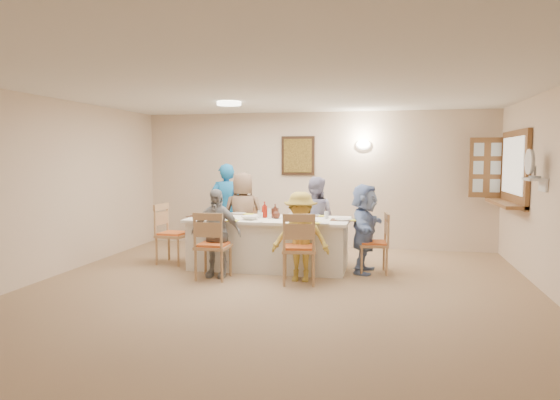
% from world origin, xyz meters
% --- Properties ---
extents(ground, '(7.00, 7.00, 0.00)m').
position_xyz_m(ground, '(0.00, 0.00, 0.00)').
color(ground, '#987452').
extents(room_walls, '(7.00, 7.00, 7.00)m').
position_xyz_m(room_walls, '(0.00, 0.00, 1.51)').
color(room_walls, beige).
rests_on(room_walls, ground).
extents(wall_picture, '(0.62, 0.05, 0.72)m').
position_xyz_m(wall_picture, '(-0.30, 3.46, 1.70)').
color(wall_picture, black).
rests_on(wall_picture, room_walls).
extents(wall_sconce, '(0.26, 0.09, 0.18)m').
position_xyz_m(wall_sconce, '(0.90, 3.44, 1.90)').
color(wall_sconce, white).
rests_on(wall_sconce, room_walls).
extents(ceiling_light, '(0.36, 0.36, 0.05)m').
position_xyz_m(ceiling_light, '(-1.00, 1.50, 2.47)').
color(ceiling_light, white).
rests_on(ceiling_light, room_walls).
extents(serving_hatch, '(0.06, 1.50, 1.15)m').
position_xyz_m(serving_hatch, '(3.21, 2.40, 1.50)').
color(serving_hatch, brown).
rests_on(serving_hatch, room_walls).
extents(hatch_sill, '(0.30, 1.50, 0.05)m').
position_xyz_m(hatch_sill, '(3.09, 2.40, 0.97)').
color(hatch_sill, brown).
rests_on(hatch_sill, room_walls).
extents(shutter_door, '(0.55, 0.04, 1.00)m').
position_xyz_m(shutter_door, '(2.95, 3.16, 1.50)').
color(shutter_door, brown).
rests_on(shutter_door, room_walls).
extents(fan_shelf, '(0.22, 0.36, 0.03)m').
position_xyz_m(fan_shelf, '(3.13, 1.05, 1.40)').
color(fan_shelf, white).
rests_on(fan_shelf, room_walls).
extents(desk_fan, '(0.30, 0.30, 0.28)m').
position_xyz_m(desk_fan, '(3.10, 1.05, 1.55)').
color(desk_fan, '#A5A5A8').
rests_on(desk_fan, fan_shelf).
extents(dining_table, '(2.41, 1.02, 0.76)m').
position_xyz_m(dining_table, '(-0.40, 1.54, 0.38)').
color(dining_table, white).
rests_on(dining_table, ground).
extents(chair_back_left, '(0.53, 0.53, 0.96)m').
position_xyz_m(chair_back_left, '(-1.00, 2.34, 0.48)').
color(chair_back_left, tan).
rests_on(chair_back_left, ground).
extents(chair_back_right, '(0.46, 0.46, 0.88)m').
position_xyz_m(chair_back_right, '(0.20, 2.34, 0.44)').
color(chair_back_right, tan).
rests_on(chair_back_right, ground).
extents(chair_front_left, '(0.45, 0.45, 0.94)m').
position_xyz_m(chair_front_left, '(-1.00, 0.74, 0.47)').
color(chair_front_left, tan).
rests_on(chair_front_left, ground).
extents(chair_front_right, '(0.53, 0.53, 0.96)m').
position_xyz_m(chair_front_right, '(0.20, 0.74, 0.48)').
color(chair_front_right, tan).
rests_on(chair_front_right, ground).
extents(chair_left_end, '(0.49, 0.49, 0.95)m').
position_xyz_m(chair_left_end, '(-1.95, 1.54, 0.48)').
color(chair_left_end, tan).
rests_on(chair_left_end, ground).
extents(chair_right_end, '(0.47, 0.47, 0.88)m').
position_xyz_m(chair_right_end, '(1.15, 1.54, 0.44)').
color(chair_right_end, tan).
rests_on(chair_right_end, ground).
extents(diner_back_left, '(0.85, 0.69, 1.43)m').
position_xyz_m(diner_back_left, '(-1.00, 2.22, 0.71)').
color(diner_back_left, brown).
rests_on(diner_back_left, ground).
extents(diner_back_right, '(0.80, 0.69, 1.36)m').
position_xyz_m(diner_back_right, '(0.20, 2.22, 0.68)').
color(diner_back_right, '#9995B9').
rests_on(diner_back_right, ground).
extents(diner_front_left, '(0.73, 0.32, 1.24)m').
position_xyz_m(diner_front_left, '(-1.00, 0.86, 0.62)').
color(diner_front_left, '#979797').
rests_on(diner_front_left, ground).
extents(diner_front_right, '(0.78, 0.45, 1.21)m').
position_xyz_m(diner_front_right, '(0.20, 0.86, 0.61)').
color(diner_front_right, gold).
rests_on(diner_front_right, ground).
extents(diner_right_end, '(1.28, 0.64, 1.29)m').
position_xyz_m(diner_right_end, '(1.02, 1.54, 0.65)').
color(diner_right_end, '#88A4DA').
rests_on(diner_right_end, ground).
extents(caregiver, '(0.78, 0.69, 1.56)m').
position_xyz_m(caregiver, '(-1.45, 2.69, 0.78)').
color(caregiver, '#1A6FB5').
rests_on(caregiver, ground).
extents(placemat_fl, '(0.38, 0.28, 0.01)m').
position_xyz_m(placemat_fl, '(-1.00, 1.12, 0.76)').
color(placemat_fl, '#472B19').
rests_on(placemat_fl, dining_table).
extents(plate_fl, '(0.24, 0.24, 0.02)m').
position_xyz_m(plate_fl, '(-1.00, 1.12, 0.77)').
color(plate_fl, white).
rests_on(plate_fl, dining_table).
extents(napkin_fl, '(0.15, 0.15, 0.01)m').
position_xyz_m(napkin_fl, '(-0.82, 1.07, 0.77)').
color(napkin_fl, '#FFFC35').
rests_on(napkin_fl, dining_table).
extents(placemat_fr, '(0.37, 0.27, 0.01)m').
position_xyz_m(placemat_fr, '(0.20, 1.12, 0.76)').
color(placemat_fr, '#472B19').
rests_on(placemat_fr, dining_table).
extents(plate_fr, '(0.24, 0.24, 0.01)m').
position_xyz_m(plate_fr, '(0.20, 1.12, 0.77)').
color(plate_fr, white).
rests_on(plate_fr, dining_table).
extents(napkin_fr, '(0.13, 0.13, 0.01)m').
position_xyz_m(napkin_fr, '(0.38, 1.07, 0.77)').
color(napkin_fr, '#FFFC35').
rests_on(napkin_fr, dining_table).
extents(placemat_bl, '(0.34, 0.25, 0.01)m').
position_xyz_m(placemat_bl, '(-1.00, 1.96, 0.76)').
color(placemat_bl, '#472B19').
rests_on(placemat_bl, dining_table).
extents(plate_bl, '(0.24, 0.24, 0.01)m').
position_xyz_m(plate_bl, '(-1.00, 1.96, 0.77)').
color(plate_bl, white).
rests_on(plate_bl, dining_table).
extents(napkin_bl, '(0.14, 0.14, 0.01)m').
position_xyz_m(napkin_bl, '(-0.82, 1.91, 0.77)').
color(napkin_bl, '#FFFC35').
rests_on(napkin_bl, dining_table).
extents(placemat_br, '(0.36, 0.27, 0.01)m').
position_xyz_m(placemat_br, '(0.20, 1.96, 0.76)').
color(placemat_br, '#472B19').
rests_on(placemat_br, dining_table).
extents(plate_br, '(0.24, 0.24, 0.01)m').
position_xyz_m(plate_br, '(0.20, 1.96, 0.77)').
color(plate_br, white).
rests_on(plate_br, dining_table).
extents(napkin_br, '(0.14, 0.14, 0.01)m').
position_xyz_m(napkin_br, '(0.38, 1.91, 0.77)').
color(napkin_br, '#FFFC35').
rests_on(napkin_br, dining_table).
extents(placemat_le, '(0.36, 0.27, 0.01)m').
position_xyz_m(placemat_le, '(-1.50, 1.54, 0.76)').
color(placemat_le, '#472B19').
rests_on(placemat_le, dining_table).
extents(plate_le, '(0.22, 0.22, 0.01)m').
position_xyz_m(plate_le, '(-1.50, 1.54, 0.77)').
color(plate_le, white).
rests_on(plate_le, dining_table).
extents(napkin_le, '(0.15, 0.15, 0.01)m').
position_xyz_m(napkin_le, '(-1.32, 1.49, 0.77)').
color(napkin_le, '#FFFC35').
rests_on(napkin_le, dining_table).
extents(placemat_re, '(0.38, 0.28, 0.01)m').
position_xyz_m(placemat_re, '(0.72, 1.54, 0.76)').
color(placemat_re, '#472B19').
rests_on(placemat_re, dining_table).
extents(plate_re, '(0.25, 0.25, 0.02)m').
position_xyz_m(plate_re, '(0.72, 1.54, 0.77)').
color(plate_re, white).
rests_on(plate_re, dining_table).
extents(napkin_re, '(0.13, 0.13, 0.01)m').
position_xyz_m(napkin_re, '(0.90, 1.49, 0.77)').
color(napkin_re, '#FFFC35').
rests_on(napkin_re, dining_table).
extents(teacup_a, '(0.13, 0.13, 0.10)m').
position_xyz_m(teacup_a, '(-1.22, 1.19, 0.81)').
color(teacup_a, white).
rests_on(teacup_a, dining_table).
extents(teacup_b, '(0.11, 0.11, 0.09)m').
position_xyz_m(teacup_b, '(-0.03, 2.07, 0.81)').
color(teacup_b, white).
rests_on(teacup_b, dining_table).
extents(bowl_a, '(0.34, 0.34, 0.06)m').
position_xyz_m(bowl_a, '(-0.63, 1.30, 0.79)').
color(bowl_a, white).
rests_on(bowl_a, dining_table).
extents(bowl_b, '(0.25, 0.25, 0.06)m').
position_xyz_m(bowl_b, '(-0.06, 1.77, 0.79)').
color(bowl_b, white).
rests_on(bowl_b, dining_table).
extents(condiment_ketchup, '(0.14, 0.14, 0.25)m').
position_xyz_m(condiment_ketchup, '(-0.48, 1.59, 0.88)').
color(condiment_ketchup, '#9F1B0D').
rests_on(condiment_ketchup, dining_table).
extents(condiment_brown, '(0.10, 0.10, 0.21)m').
position_xyz_m(condiment_brown, '(-0.32, 1.62, 0.87)').
color(condiment_brown, '#4A2013').
rests_on(condiment_brown, dining_table).
extents(condiment_malt, '(0.20, 0.20, 0.15)m').
position_xyz_m(condiment_malt, '(-0.28, 1.52, 0.84)').
color(condiment_malt, '#4A2013').
rests_on(condiment_malt, dining_table).
extents(drinking_glass, '(0.07, 0.07, 0.10)m').
position_xyz_m(drinking_glass, '(-0.55, 1.59, 0.82)').
color(drinking_glass, silver).
rests_on(drinking_glass, dining_table).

